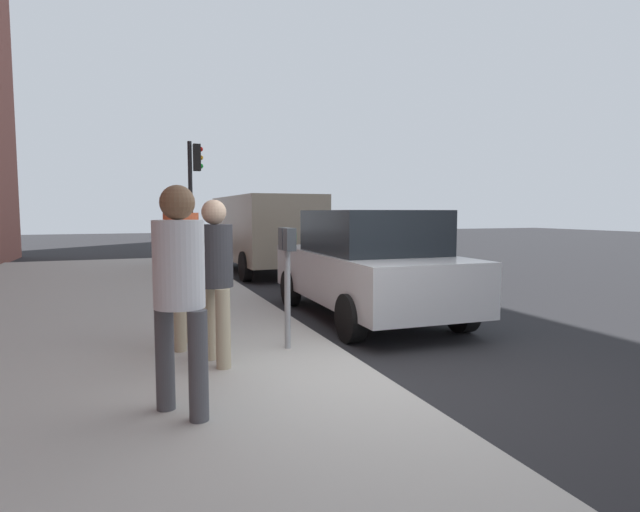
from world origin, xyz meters
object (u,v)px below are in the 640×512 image
at_px(parking_officer, 182,253).
at_px(traffic_signal, 194,183).
at_px(parked_sedan_near, 367,264).
at_px(parking_meter, 287,262).
at_px(parked_van_far, 264,229).
at_px(pedestrian_bystander, 179,280).
at_px(pedestrian_at_meter, 215,269).

distance_m(parking_officer, traffic_signal, 9.12).
bearing_deg(parking_officer, parked_sedan_near, 41.05).
bearing_deg(parking_meter, parked_van_far, -12.62).
bearing_deg(parked_sedan_near, pedestrian_bystander, 136.35).
xyz_separation_m(parking_meter, parked_van_far, (8.63, -1.93, 0.09)).
distance_m(pedestrian_bystander, traffic_signal, 11.23).
height_order(parking_meter, pedestrian_bystander, pedestrian_bystander).
distance_m(parking_meter, parked_van_far, 8.85).
bearing_deg(pedestrian_bystander, parking_officer, 49.42).
bearing_deg(pedestrian_at_meter, parked_sedan_near, 23.86).
xyz_separation_m(pedestrian_at_meter, traffic_signal, (9.78, -0.98, 1.42)).
xyz_separation_m(pedestrian_bystander, traffic_signal, (11.05, -1.45, 1.36)).
bearing_deg(traffic_signal, parked_van_far, -114.03).
height_order(pedestrian_bystander, traffic_signal, traffic_signal).
xyz_separation_m(pedestrian_bystander, parked_van_far, (10.23, -3.29, 0.04)).
xyz_separation_m(parking_meter, traffic_signal, (9.45, -0.09, 1.41)).
xyz_separation_m(parking_meter, parked_sedan_near, (1.86, -1.93, -0.27)).
height_order(parking_meter, parked_van_far, parked_van_far).
xyz_separation_m(parked_sedan_near, traffic_signal, (7.60, 1.84, 1.68)).
bearing_deg(parked_van_far, parked_sedan_near, 179.99).
distance_m(parking_officer, parked_van_far, 8.69).
bearing_deg(parking_officer, parking_meter, -6.77).
height_order(parking_officer, parked_van_far, parked_van_far).
bearing_deg(traffic_signal, pedestrian_bystander, 172.51).
distance_m(pedestrian_at_meter, parking_officer, 0.88).
relative_size(pedestrian_bystander, traffic_signal, 0.50).
bearing_deg(traffic_signal, parked_sedan_near, -166.40).
relative_size(parking_officer, parked_van_far, 0.36).
xyz_separation_m(pedestrian_at_meter, parking_officer, (0.83, 0.25, 0.11)).
relative_size(pedestrian_at_meter, traffic_signal, 0.48).
bearing_deg(parked_van_far, parking_officer, 159.30).
distance_m(parked_sedan_near, parked_van_far, 6.79).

